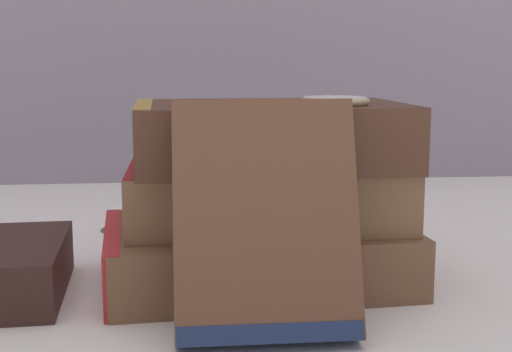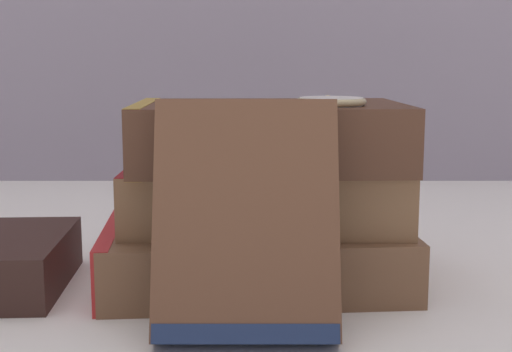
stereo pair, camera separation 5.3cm
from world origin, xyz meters
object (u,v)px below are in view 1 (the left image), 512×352
reading_glasses (143,230)px  book_flat_bottom (247,253)px  book_leaning_front (266,228)px  book_flat_top (263,135)px  book_flat_middle (258,193)px  pocket_watch (335,101)px

reading_glasses → book_flat_bottom: bearing=-42.6°
book_leaning_front → reading_glasses: size_ratio=1.50×
book_flat_bottom → book_flat_top: bearing=7.0°
book_flat_middle → book_flat_bottom: bearing=-127.8°
book_flat_bottom → pocket_watch: (0.06, -0.03, 0.12)m
book_flat_top → reading_glasses: book_flat_top is taller
book_flat_top → book_leaning_front: size_ratio=1.39×
pocket_watch → book_flat_middle: bearing=143.5°
book_flat_middle → book_flat_top: bearing=-74.4°
book_leaning_front → reading_glasses: (-0.09, 0.29, -0.07)m
book_flat_bottom → reading_glasses: (-0.09, 0.18, -0.02)m
book_flat_top → reading_glasses: (-0.10, 0.17, -0.11)m
book_flat_bottom → book_flat_middle: 0.05m
book_flat_middle → book_flat_top: size_ratio=1.02×
book_flat_bottom → book_flat_middle: size_ratio=1.13×
pocket_watch → book_flat_bottom: bearing=157.7°
book_flat_middle → pocket_watch: (0.05, -0.04, 0.07)m
reading_glasses → book_flat_top: bearing=-39.0°
book_leaning_front → reading_glasses: 0.31m
book_flat_middle → book_leaning_front: size_ratio=1.43×
book_flat_bottom → book_flat_top: (0.01, 0.00, 0.09)m
book_flat_middle → reading_glasses: size_ratio=2.14×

